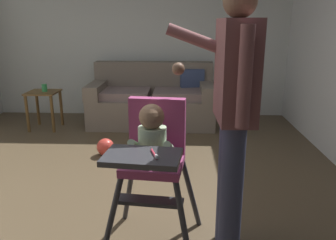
% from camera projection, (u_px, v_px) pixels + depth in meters
% --- Properties ---
extents(ground, '(6.11, 7.30, 0.10)m').
position_uv_depth(ground, '(99.00, 211.00, 2.74)').
color(ground, brown).
extents(wall_far, '(5.31, 0.06, 2.54)m').
position_uv_depth(wall_far, '(139.00, 33.00, 5.13)').
color(wall_far, silver).
rests_on(wall_far, ground).
extents(couch, '(1.76, 0.86, 0.86)m').
position_uv_depth(couch, '(153.00, 101.00, 4.88)').
color(couch, '#766A5C').
rests_on(couch, ground).
extents(high_chair, '(0.67, 0.77, 0.97)m').
position_uv_depth(high_chair, '(153.00, 149.00, 2.06)').
color(high_chair, '#333338').
rests_on(high_chair, ground).
extents(adult_standing, '(0.52, 0.49, 1.63)m').
position_uv_depth(adult_standing, '(233.00, 111.00, 1.98)').
color(adult_standing, '#3B405E').
rests_on(adult_standing, ground).
extents(toy_ball, '(0.19, 0.19, 0.19)m').
position_uv_depth(toy_ball, '(106.00, 147.00, 3.73)').
color(toy_ball, '#D13D33').
rests_on(toy_ball, ground).
extents(side_table, '(0.40, 0.40, 0.52)m').
position_uv_depth(side_table, '(44.00, 102.00, 4.61)').
color(side_table, brown).
rests_on(side_table, ground).
extents(sippy_cup, '(0.07, 0.07, 0.10)m').
position_uv_depth(sippy_cup, '(45.00, 88.00, 4.56)').
color(sippy_cup, green).
rests_on(sippy_cup, side_table).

